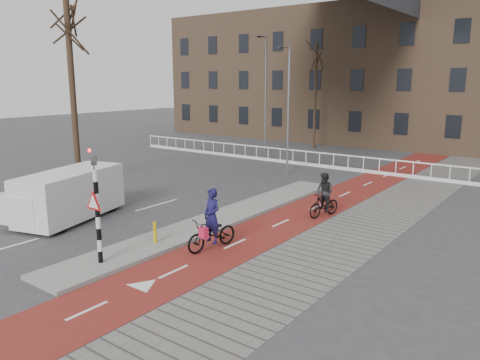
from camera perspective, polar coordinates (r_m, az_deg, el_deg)
The scene contains 15 objects.
ground at distance 15.88m, azimuth -9.43°, elevation -8.57°, with size 120.00×120.00×0.00m, color #38383A.
bike_lane at distance 22.94m, azimuth 11.60°, elevation -2.19°, with size 2.50×60.00×0.01m, color maroon.
sidewalk at distance 21.95m, azimuth 18.22°, elevation -3.21°, with size 3.00×60.00×0.01m, color slate.
curb_island at distance 19.11m, azimuth -2.23°, elevation -4.66°, with size 1.80×16.00×0.12m, color gray.
traffic_signal at distance 14.50m, azimuth -17.11°, elevation -2.70°, with size 0.80×0.80×3.68m.
bollard at distance 16.25m, azimuth -10.32°, elevation -6.30°, with size 0.12×0.12×0.74m, color gold.
cyclist_near at distance 15.65m, azimuth -3.43°, elevation -6.00°, with size 1.04×2.11×2.08m.
cyclist_far at distance 19.58m, azimuth 10.23°, elevation -2.27°, with size 0.91×1.77×1.84m.
van at distance 20.06m, azimuth -19.97°, elevation -1.65°, with size 3.09×4.99×2.00m.
railing at distance 31.91m, azimuth 6.46°, elevation 2.51°, with size 28.00×0.10×0.99m.
townhouse_row at distance 44.48m, azimuth 19.18°, elevation 14.31°, with size 46.00×10.00×15.90m.
tree_left at distance 26.52m, azimuth -19.72°, elevation 9.87°, with size 0.32×0.32×9.73m, color black.
tree_mid at distance 39.42m, azimuth 9.16°, elevation 9.99°, with size 0.23×0.23×8.49m, color black.
streetlight_near at distance 27.76m, azimuth 5.91°, elevation 8.23°, with size 0.12×0.12×7.47m, color slate.
streetlight_left at distance 36.44m, azimuth 3.14°, elevation 10.24°, with size 0.12×0.12×8.83m, color slate.
Camera 1 is at (10.83, -10.21, 5.55)m, focal length 35.00 mm.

